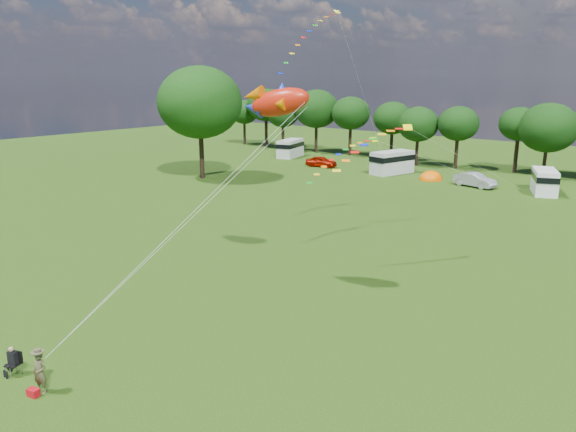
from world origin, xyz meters
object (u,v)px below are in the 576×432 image
Objects in this scene: tent_orange at (431,180)px; fish_kite at (275,102)px; car_a at (321,162)px; car_b at (475,180)px; campervan_b at (392,162)px; campervan_a at (290,148)px; camp_chair at (13,358)px; big_tree at (200,102)px; kite_flyer at (40,373)px; campervan_c at (545,181)px.

fish_kite is (8.05, -37.76, 10.80)m from tent_orange.
car_a is 1.00× the size of fish_kite.
campervan_b is (-11.44, 1.76, 0.73)m from car_b.
camp_chair is (31.19, -56.56, -0.65)m from campervan_a.
kite_flyer is at bearing -49.78° from big_tree.
fish_kite is at bearing -35.22° from big_tree.
car_b is 51.87m from kite_flyer.
car_a is at bearing 100.72° from car_b.
big_tree reaches higher than tent_orange.
car_a is 56.50m from camp_chair.
campervan_a reaches higher than kite_flyer.
car_a reaches higher than camp_chair.
fish_kite is (23.77, -37.07, 10.09)m from car_a.
tent_orange is at bearing 69.12° from campervan_c.
campervan_b reaches higher than tent_orange.
big_tree reaches higher than camp_chair.
campervan_a reaches higher than camp_chair.
campervan_b is 42.05m from fish_kite.
big_tree is 10.35× the size of camp_chair.
campervan_b is 1.42× the size of fish_kite.
tent_orange is at bearing 92.14° from car_b.
camp_chair is (28.36, -36.20, -8.25)m from big_tree.
tent_orange is 40.09m from fish_kite.
fish_kite reaches higher than car_a.
big_tree reaches higher than fish_kite.
tent_orange is at bearing -84.54° from campervan_b.
campervan_b reaches higher than kite_flyer.
fish_kite is at bearing -77.97° from tent_orange.
car_b is 30.93m from campervan_a.
kite_flyer is at bearing -164.27° from campervan_a.
tent_orange is (-12.70, -0.36, -1.34)m from campervan_c.
campervan_a is at bearing 171.23° from tent_orange.
campervan_a reaches higher than tent_orange.
campervan_c is 53.46m from camp_chair.
fish_kite is at bearing -158.80° from car_a.
kite_flyer reaches higher than car_a.
camp_chair is at bearing -112.69° from fish_kite.
campervan_b reaches higher than car_b.
fish_kite is (-0.51, 14.94, 9.94)m from kite_flyer.
fish_kite is (2.37, -36.85, 10.03)m from car_b.
big_tree is 2.96× the size of car_b.
campervan_c is at bearing -77.70° from campervan_b.
big_tree is at bearing 128.69° from fish_kite.
tent_orange is 2.34× the size of camp_chair.
big_tree is at bearing 130.67° from car_b.
car_a is 0.97× the size of car_b.
tent_orange is at bearing 36.85° from big_tree.
kite_flyer is at bearing -151.21° from campervan_b.
camp_chair is at bearing -168.00° from car_b.
car_a is 28.45m from campervan_c.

